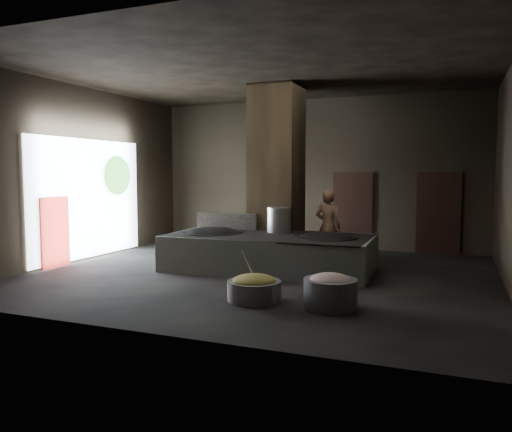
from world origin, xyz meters
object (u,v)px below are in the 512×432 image
at_px(veg_basin, 254,291).
at_px(stock_pot, 279,220).
at_px(wok_left, 212,236).
at_px(wok_right, 326,241).
at_px(meat_basin, 330,293).
at_px(hearth_platform, 269,253).
at_px(cook, 328,226).

bearing_deg(veg_basin, stock_pot, 101.78).
relative_size(wok_left, stock_pot, 2.42).
xyz_separation_m(wok_right, veg_basin, (-0.62, -2.78, -0.57)).
bearing_deg(meat_basin, hearth_platform, 127.89).
distance_m(wok_left, stock_pot, 1.66).
bearing_deg(meat_basin, cook, 104.25).
relative_size(wok_left, meat_basin, 1.66).
bearing_deg(veg_basin, meat_basin, 0.67).
distance_m(cook, veg_basin, 4.28).
bearing_deg(hearth_platform, wok_right, 0.03).
relative_size(hearth_platform, stock_pot, 7.67).
relative_size(wok_right, veg_basin, 1.44).
bearing_deg(veg_basin, wok_right, 77.50).
relative_size(veg_basin, meat_basin, 1.07).
bearing_deg(stock_pot, wok_right, -21.04).
xyz_separation_m(cook, meat_basin, (1.06, -4.19, -0.68)).
bearing_deg(wok_right, meat_basin, -74.61).
bearing_deg(wok_left, wok_right, 2.05).
xyz_separation_m(wok_left, veg_basin, (2.18, -2.68, -0.57)).
height_order(cook, meat_basin, cook).
xyz_separation_m(hearth_platform, wok_left, (-1.45, -0.05, 0.34)).
distance_m(stock_pot, cook, 1.38).
height_order(wok_left, wok_right, wok_left).
bearing_deg(hearth_platform, veg_basin, -77.04).
bearing_deg(wok_right, stock_pot, 158.96).
bearing_deg(wok_right, cook, 102.01).
bearing_deg(cook, wok_right, 108.71).
distance_m(wok_left, meat_basin, 4.47).
distance_m(stock_pot, veg_basin, 3.48).
distance_m(wok_right, meat_basin, 2.91).
distance_m(wok_right, stock_pot, 1.44).
bearing_deg(meat_basin, wok_left, 143.21).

